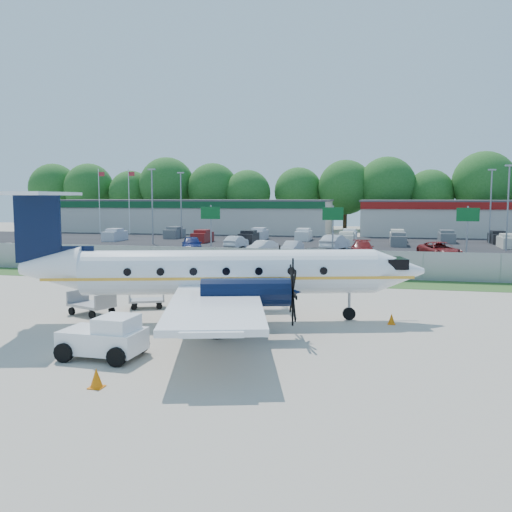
% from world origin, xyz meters
% --- Properties ---
extents(ground, '(170.00, 170.00, 0.00)m').
position_xyz_m(ground, '(0.00, 0.00, 0.00)').
color(ground, '#B3A998').
rests_on(ground, ground).
extents(grass_verge, '(170.00, 4.00, 0.02)m').
position_xyz_m(grass_verge, '(0.00, 12.00, 0.01)').
color(grass_verge, '#2D561E').
rests_on(grass_verge, ground).
extents(access_road, '(170.00, 8.00, 0.02)m').
position_xyz_m(access_road, '(0.00, 19.00, 0.01)').
color(access_road, black).
rests_on(access_road, ground).
extents(parking_lot, '(170.00, 32.00, 0.02)m').
position_xyz_m(parking_lot, '(0.00, 40.00, 0.01)').
color(parking_lot, black).
rests_on(parking_lot, ground).
extents(perimeter_fence, '(120.00, 0.06, 1.99)m').
position_xyz_m(perimeter_fence, '(0.00, 14.00, 1.00)').
color(perimeter_fence, gray).
rests_on(perimeter_fence, ground).
extents(building_west, '(46.40, 12.40, 5.24)m').
position_xyz_m(building_west, '(-24.00, 61.98, 2.63)').
color(building_west, beige).
rests_on(building_west, ground).
extents(sign_left, '(1.80, 0.26, 5.00)m').
position_xyz_m(sign_left, '(-8.00, 22.91, 3.61)').
color(sign_left, gray).
rests_on(sign_left, ground).
extents(sign_mid, '(1.80, 0.26, 5.00)m').
position_xyz_m(sign_mid, '(3.00, 22.91, 3.61)').
color(sign_mid, gray).
rests_on(sign_mid, ground).
extents(sign_right, '(1.80, 0.26, 5.00)m').
position_xyz_m(sign_right, '(14.00, 22.91, 3.61)').
color(sign_right, gray).
rests_on(sign_right, ground).
extents(flagpole_west, '(1.06, 0.12, 10.00)m').
position_xyz_m(flagpole_west, '(-35.92, 55.00, 5.64)').
color(flagpole_west, white).
rests_on(flagpole_west, ground).
extents(flagpole_east, '(1.06, 0.12, 10.00)m').
position_xyz_m(flagpole_east, '(-30.92, 55.00, 5.64)').
color(flagpole_east, white).
rests_on(flagpole_east, ground).
extents(light_pole_nw, '(0.90, 0.35, 9.09)m').
position_xyz_m(light_pole_nw, '(-20.00, 38.00, 5.23)').
color(light_pole_nw, gray).
rests_on(light_pole_nw, ground).
extents(light_pole_ne, '(0.90, 0.35, 9.09)m').
position_xyz_m(light_pole_ne, '(20.00, 38.00, 5.23)').
color(light_pole_ne, gray).
rests_on(light_pole_ne, ground).
extents(light_pole_sw, '(0.90, 0.35, 9.09)m').
position_xyz_m(light_pole_sw, '(-20.00, 48.00, 5.23)').
color(light_pole_sw, gray).
rests_on(light_pole_sw, ground).
extents(light_pole_se, '(0.90, 0.35, 9.09)m').
position_xyz_m(light_pole_se, '(20.00, 48.00, 5.23)').
color(light_pole_se, gray).
rests_on(light_pole_se, ground).
extents(tree_line, '(112.00, 6.00, 14.00)m').
position_xyz_m(tree_line, '(0.00, 74.00, 0.00)').
color(tree_line, '#1D581A').
rests_on(tree_line, ground).
extents(aircraft, '(19.62, 19.17, 5.99)m').
position_xyz_m(aircraft, '(-0.02, -1.40, 2.31)').
color(aircraft, white).
rests_on(aircraft, ground).
extents(pushback_tug, '(2.93, 2.15, 1.54)m').
position_xyz_m(pushback_tug, '(-2.37, -8.09, 0.74)').
color(pushback_tug, white).
rests_on(pushback_tug, ground).
extents(baggage_cart_near, '(2.52, 2.04, 1.15)m').
position_xyz_m(baggage_cart_near, '(-6.60, -1.42, 0.53)').
color(baggage_cart_near, gray).
rests_on(baggage_cart_near, ground).
extents(baggage_cart_far, '(2.10, 1.71, 0.95)m').
position_xyz_m(baggage_cart_far, '(-4.67, 0.80, 0.44)').
color(baggage_cart_far, gray).
rests_on(baggage_cart_far, ground).
extents(cone_nose, '(0.35, 0.35, 0.50)m').
position_xyz_m(cone_nose, '(7.73, -0.30, 0.24)').
color(cone_nose, orange).
rests_on(cone_nose, ground).
extents(cone_port_wing, '(0.43, 0.43, 0.61)m').
position_xyz_m(cone_port_wing, '(-1.13, -11.14, 0.29)').
color(cone_port_wing, orange).
rests_on(cone_port_wing, ground).
extents(cone_starboard_wing, '(0.37, 0.37, 0.52)m').
position_xyz_m(cone_starboard_wing, '(-3.53, 8.40, 0.25)').
color(cone_starboard_wing, orange).
rests_on(cone_starboard_wing, ground).
extents(road_car_west, '(5.90, 2.69, 1.67)m').
position_xyz_m(road_car_west, '(-23.08, 18.09, 0.00)').
color(road_car_west, silver).
rests_on(road_car_west, ground).
extents(road_car_mid, '(6.16, 3.90, 1.58)m').
position_xyz_m(road_car_mid, '(1.42, 19.90, 0.00)').
color(road_car_mid, '#595B5E').
rests_on(road_car_mid, ground).
extents(parked_car_a, '(3.65, 5.40, 1.71)m').
position_xyz_m(parked_car_a, '(-11.95, 29.06, 0.00)').
color(parked_car_a, navy).
rests_on(parked_car_a, ground).
extents(parked_car_b, '(2.74, 4.34, 1.35)m').
position_xyz_m(parked_car_b, '(-4.62, 29.46, 0.00)').
color(parked_car_b, silver).
rests_on(parked_car_b, ground).
extents(parked_car_c, '(1.90, 4.20, 1.33)m').
position_xyz_m(parked_car_c, '(-1.62, 29.70, 0.00)').
color(parked_car_c, silver).
rests_on(parked_car_c, ground).
extents(parked_car_d, '(2.48, 5.29, 1.49)m').
position_xyz_m(parked_car_d, '(5.33, 29.28, 0.00)').
color(parked_car_d, maroon).
rests_on(parked_car_d, ground).
extents(parked_car_e, '(4.21, 6.22, 1.58)m').
position_xyz_m(parked_car_e, '(12.42, 28.45, 0.00)').
color(parked_car_e, maroon).
rests_on(parked_car_e, ground).
extents(parked_car_f, '(1.99, 4.29, 1.36)m').
position_xyz_m(parked_car_f, '(-8.90, 35.49, 0.00)').
color(parked_car_f, silver).
rests_on(parked_car_f, ground).
extents(parked_car_g, '(3.04, 5.31, 1.66)m').
position_xyz_m(parked_car_g, '(2.19, 35.37, 0.00)').
color(parked_car_g, silver).
rests_on(parked_car_g, ground).
extents(far_parking_rows, '(56.00, 10.00, 1.60)m').
position_xyz_m(far_parking_rows, '(0.00, 45.00, 0.00)').
color(far_parking_rows, gray).
rests_on(far_parking_rows, ground).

